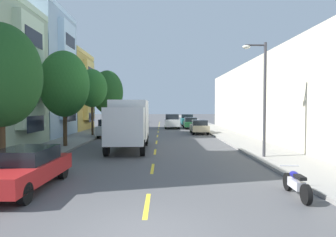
{
  "coord_description": "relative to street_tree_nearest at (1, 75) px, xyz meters",
  "views": [
    {
      "loc": [
        0.44,
        -6.28,
        2.88
      ],
      "look_at": [
        1.18,
        28.06,
        1.5
      ],
      "focal_mm": 30.57,
      "sensor_mm": 36.0,
      "label": 1
    }
  ],
  "objects": [
    {
      "name": "street_lamp",
      "position": [
        12.34,
        3.28,
        -0.43
      ],
      "size": [
        1.35,
        0.28,
        6.27
      ],
      "color": "#38383D",
      "rests_on": "sidewalk_right"
    },
    {
      "name": "ground_plane",
      "position": [
        6.4,
        23.94,
        -4.23
      ],
      "size": [
        160.0,
        160.0,
        0.0
      ],
      "primitive_type": "plane",
      "color": "#4C4C4F"
    },
    {
      "name": "parked_sedan_burgundy",
      "position": [
        2.08,
        42.14,
        -3.48
      ],
      "size": [
        1.85,
        4.52,
        1.43
      ],
      "color": "maroon",
      "rests_on": "ground_plane"
    },
    {
      "name": "sidewalk_left",
      "position": [
        -0.7,
        21.94,
        -4.16
      ],
      "size": [
        3.2,
        120.0,
        0.14
      ],
      "primitive_type": "cube",
      "color": "gray",
      "rests_on": "ground_plane"
    },
    {
      "name": "moving_white_sedan",
      "position": [
        8.2,
        26.47,
        -3.24
      ],
      "size": [
        1.95,
        4.8,
        1.93
      ],
      "color": "silver",
      "rests_on": "ground_plane"
    },
    {
      "name": "street_tree_farthest",
      "position": [
        0.0,
        23.79,
        0.52
      ],
      "size": [
        3.9,
        3.9,
        7.33
      ],
      "color": "#47331E",
      "rests_on": "sidewalk_left"
    },
    {
      "name": "parked_pickup_charcoal",
      "position": [
        2.01,
        30.79,
        -3.4
      ],
      "size": [
        2.0,
        5.3,
        1.73
      ],
      "color": "#333338",
      "rests_on": "ground_plane"
    },
    {
      "name": "sidewalk_right",
      "position": [
        13.5,
        21.94,
        -4.16
      ],
      "size": [
        3.2,
        120.0,
        0.14
      ],
      "primitive_type": "cube",
      "color": "gray",
      "rests_on": "ground_plane"
    },
    {
      "name": "parked_motorcycle",
      "position": [
        11.15,
        -3.36,
        -3.82
      ],
      "size": [
        0.62,
        2.05,
        0.9
      ],
      "color": "black",
      "rests_on": "ground_plane"
    },
    {
      "name": "street_tree_third",
      "position": [
        0.0,
        15.86,
        0.49
      ],
      "size": [
        2.93,
        2.93,
        6.45
      ],
      "color": "#47331E",
      "rests_on": "sidewalk_left"
    },
    {
      "name": "parked_hatchback_champagne",
      "position": [
        10.86,
        18.29,
        -3.47
      ],
      "size": [
        1.81,
        4.03,
        1.5
      ],
      "color": "tan",
      "rests_on": "ground_plane"
    },
    {
      "name": "parked_pickup_silver",
      "position": [
        1.95,
        15.39,
        -3.4
      ],
      "size": [
        2.01,
        5.3,
        1.73
      ],
      "color": "#B2B5BA",
      "rests_on": "ground_plane"
    },
    {
      "name": "street_tree_second",
      "position": [
        0.0,
        7.93,
        0.26
      ],
      "size": [
        3.42,
        3.42,
        6.67
      ],
      "color": "#47331E",
      "rests_on": "sidewalk_left"
    },
    {
      "name": "parked_pickup_teal",
      "position": [
        10.81,
        31.98,
        -3.4
      ],
      "size": [
        2.15,
        5.35,
        1.73
      ],
      "color": "#195B60",
      "rests_on": "ground_plane"
    },
    {
      "name": "parked_hatchback_forest",
      "position": [
        10.63,
        25.48,
        -3.47
      ],
      "size": [
        1.8,
        4.02,
        1.5
      ],
      "color": "#194C28",
      "rests_on": "ground_plane"
    },
    {
      "name": "delivery_box_truck",
      "position": [
        4.6,
        7.54,
        -2.33
      ],
      "size": [
        2.51,
        7.68,
        3.34
      ],
      "color": "white",
      "rests_on": "ground_plane"
    },
    {
      "name": "parked_wagon_navy",
      "position": [
        2.02,
        36.68,
        -3.43
      ],
      "size": [
        1.92,
        4.74,
        1.5
      ],
      "color": "navy",
      "rests_on": "ground_plane"
    },
    {
      "name": "townhouse_fourth_mustard",
      "position": [
        -7.78,
        22.66,
        0.33
      ],
      "size": [
        11.79,
        7.52,
        9.51
      ],
      "color": "tan",
      "rests_on": "ground_plane"
    },
    {
      "name": "parked_sedan_red",
      "position": [
        2.04,
        -2.32,
        -3.48
      ],
      "size": [
        1.9,
        4.54,
        1.43
      ],
      "color": "#AD1E1E",
      "rests_on": "ground_plane"
    },
    {
      "name": "apartment_block_opposite",
      "position": [
        20.1,
        13.94,
        -0.61
      ],
      "size": [
        10.0,
        36.0,
        7.25
      ],
      "primitive_type": "cube",
      "color": "beige",
      "rests_on": "ground_plane"
    },
    {
      "name": "street_tree_nearest",
      "position": [
        0.0,
        0.0,
        0.0
      ],
      "size": [
        3.33,
        3.33,
        6.31
      ],
      "color": "#47331E",
      "rests_on": "sidewalk_left"
    },
    {
      "name": "townhouse_third_powder_blue",
      "position": [
        -8.35,
        14.94,
        1.59
      ],
      "size": [
        12.9,
        7.52,
        12.03
      ],
      "color": "#9EB7CC",
      "rests_on": "ground_plane"
    },
    {
      "name": "lane_centerline_dashes",
      "position": [
        6.4,
        18.44,
        -4.22
      ],
      "size": [
        0.14,
        47.2,
        0.01
      ],
      "color": "yellow",
      "rests_on": "ground_plane"
    }
  ]
}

